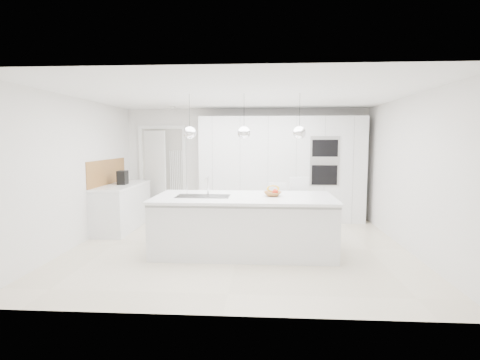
# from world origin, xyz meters

# --- Properties ---
(floor) EXTENTS (5.50, 5.50, 0.00)m
(floor) POSITION_xyz_m (0.00, 0.00, 0.00)
(floor) COLOR beige
(floor) RESTS_ON ground
(wall_back) EXTENTS (5.50, 0.00, 5.50)m
(wall_back) POSITION_xyz_m (0.00, 2.50, 1.25)
(wall_back) COLOR white
(wall_back) RESTS_ON ground
(wall_left) EXTENTS (0.00, 5.00, 5.00)m
(wall_left) POSITION_xyz_m (-2.75, 0.00, 1.25)
(wall_left) COLOR white
(wall_left) RESTS_ON ground
(ceiling) EXTENTS (5.50, 5.50, 0.00)m
(ceiling) POSITION_xyz_m (0.00, 0.00, 2.50)
(ceiling) COLOR white
(ceiling) RESTS_ON wall_back
(tall_cabinets) EXTENTS (3.60, 0.60, 2.30)m
(tall_cabinets) POSITION_xyz_m (0.80, 2.20, 1.15)
(tall_cabinets) COLOR white
(tall_cabinets) RESTS_ON floor
(oven_stack) EXTENTS (0.62, 0.04, 1.05)m
(oven_stack) POSITION_xyz_m (1.70, 1.89, 1.35)
(oven_stack) COLOR #A5A5A8
(oven_stack) RESTS_ON tall_cabinets
(doorway_frame) EXTENTS (1.11, 0.08, 2.13)m
(doorway_frame) POSITION_xyz_m (-1.95, 2.47, 1.02)
(doorway_frame) COLOR white
(doorway_frame) RESTS_ON floor
(hallway_door) EXTENTS (0.76, 0.38, 2.00)m
(hallway_door) POSITION_xyz_m (-2.20, 2.42, 1.00)
(hallway_door) COLOR white
(hallway_door) RESTS_ON floor
(radiator) EXTENTS (0.32, 0.04, 1.40)m
(radiator) POSITION_xyz_m (-1.63, 2.46, 0.85)
(radiator) COLOR white
(radiator) RESTS_ON floor
(left_base_cabinets) EXTENTS (0.60, 1.80, 0.86)m
(left_base_cabinets) POSITION_xyz_m (-2.45, 1.20, 0.43)
(left_base_cabinets) COLOR white
(left_base_cabinets) RESTS_ON floor
(left_worktop) EXTENTS (0.62, 1.82, 0.04)m
(left_worktop) POSITION_xyz_m (-2.45, 1.20, 0.88)
(left_worktop) COLOR white
(left_worktop) RESTS_ON left_base_cabinets
(oak_backsplash) EXTENTS (0.02, 1.80, 0.50)m
(oak_backsplash) POSITION_xyz_m (-2.74, 1.20, 1.15)
(oak_backsplash) COLOR #A7723C
(oak_backsplash) RESTS_ON wall_left
(island_base) EXTENTS (2.80, 1.20, 0.86)m
(island_base) POSITION_xyz_m (0.10, -0.30, 0.43)
(island_base) COLOR white
(island_base) RESTS_ON floor
(island_worktop) EXTENTS (2.84, 1.40, 0.04)m
(island_worktop) POSITION_xyz_m (0.10, -0.25, 0.88)
(island_worktop) COLOR white
(island_worktop) RESTS_ON island_base
(island_sink) EXTENTS (0.84, 0.44, 0.18)m
(island_sink) POSITION_xyz_m (-0.55, -0.30, 0.82)
(island_sink) COLOR #3F3F42
(island_sink) RESTS_ON island_worktop
(island_tap) EXTENTS (0.02, 0.02, 0.30)m
(island_tap) POSITION_xyz_m (-0.50, -0.10, 1.05)
(island_tap) COLOR white
(island_tap) RESTS_ON island_worktop
(pendant_left) EXTENTS (0.20, 0.20, 0.20)m
(pendant_left) POSITION_xyz_m (-0.75, -0.30, 1.90)
(pendant_left) COLOR white
(pendant_left) RESTS_ON ceiling
(pendant_mid) EXTENTS (0.20, 0.20, 0.20)m
(pendant_mid) POSITION_xyz_m (0.10, -0.30, 1.90)
(pendant_mid) COLOR white
(pendant_mid) RESTS_ON ceiling
(pendant_right) EXTENTS (0.20, 0.20, 0.20)m
(pendant_right) POSITION_xyz_m (0.95, -0.30, 1.90)
(pendant_right) COLOR white
(pendant_right) RESTS_ON ceiling
(fruit_bowl) EXTENTS (0.30, 0.30, 0.07)m
(fruit_bowl) POSITION_xyz_m (0.55, -0.22, 0.93)
(fruit_bowl) COLOR #A7723C
(fruit_bowl) RESTS_ON island_worktop
(espresso_machine) EXTENTS (0.18, 0.27, 0.28)m
(espresso_machine) POSITION_xyz_m (-2.43, 1.21, 1.04)
(espresso_machine) COLOR black
(espresso_machine) RESTS_ON left_worktop
(bar_stool_left) EXTENTS (0.37, 0.49, 1.01)m
(bar_stool_left) POSITION_xyz_m (0.66, 0.49, 0.51)
(bar_stool_left) COLOR white
(bar_stool_left) RESTS_ON floor
(bar_stool_right) EXTENTS (0.44, 0.56, 1.11)m
(bar_stool_right) POSITION_xyz_m (1.05, 0.57, 0.55)
(bar_stool_right) COLOR white
(bar_stool_right) RESTS_ON floor
(apple_a) EXTENTS (0.08, 0.08, 0.08)m
(apple_a) POSITION_xyz_m (0.60, -0.25, 0.97)
(apple_a) COLOR red
(apple_a) RESTS_ON fruit_bowl
(apple_b) EXTENTS (0.08, 0.08, 0.08)m
(apple_b) POSITION_xyz_m (0.59, -0.20, 0.97)
(apple_b) COLOR red
(apple_b) RESTS_ON fruit_bowl
(apple_c) EXTENTS (0.08, 0.08, 0.08)m
(apple_c) POSITION_xyz_m (0.58, -0.24, 0.97)
(apple_c) COLOR red
(apple_c) RESTS_ON fruit_bowl
(banana_bunch) EXTENTS (0.24, 0.17, 0.21)m
(banana_bunch) POSITION_xyz_m (0.56, -0.19, 1.02)
(banana_bunch) COLOR yellow
(banana_bunch) RESTS_ON fruit_bowl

